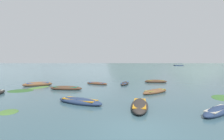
{
  "coord_description": "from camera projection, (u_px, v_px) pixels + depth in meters",
  "views": [
    {
      "loc": [
        -1.06,
        -7.66,
        3.09
      ],
      "look_at": [
        -2.31,
        50.81,
        0.59
      ],
      "focal_mm": 27.74,
      "sensor_mm": 36.0,
      "label": 1
    }
  ],
  "objects": [
    {
      "name": "mountain_0",
      "position": [
        3.0,
        41.0,
        1825.68
      ],
      "size": [
        1726.89,
        1726.89,
        462.0
      ],
      "primitive_type": "cone",
      "color": "slate",
      "rests_on": "ground"
    },
    {
      "name": "rowboat_6",
      "position": [
        140.0,
        106.0,
        11.69
      ],
      "size": [
        1.75,
        4.12,
        0.58
      ],
      "color": "#2D2826",
      "rests_on": "ground"
    },
    {
      "name": "rowboat_5",
      "position": [
        66.0,
        88.0,
        19.75
      ],
      "size": [
        3.89,
        1.54,
        0.55
      ],
      "color": "#4C3323",
      "rests_on": "ground"
    },
    {
      "name": "weed_patch_1",
      "position": [
        39.0,
        88.0,
        21.35
      ],
      "size": [
        2.46,
        3.45,
        0.14
      ],
      "primitive_type": "ellipsoid",
      "rotation": [
        0.0,
        0.0,
        1.18
      ],
      "color": "#477033",
      "rests_on": "ground"
    },
    {
      "name": "rowboat_9",
      "position": [
        125.0,
        83.0,
        24.42
      ],
      "size": [
        1.74,
        3.6,
        0.46
      ],
      "color": "#2D2826",
      "rests_on": "ground"
    },
    {
      "name": "weed_patch_2",
      "position": [
        224.0,
        98.0,
        15.11
      ],
      "size": [
        3.28,
        3.76,
        0.14
      ],
      "primitive_type": "ellipsoid",
      "rotation": [
        0.0,
        0.0,
        1.09
      ],
      "color": "#38662D",
      "rests_on": "ground"
    },
    {
      "name": "rowboat_2",
      "position": [
        155.0,
        91.0,
        17.54
      ],
      "size": [
        3.44,
        3.23,
        0.5
      ],
      "color": "brown",
      "rests_on": "ground"
    },
    {
      "name": "mountain_3",
      "position": [
        192.0,
        49.0,
        1549.92
      ],
      "size": [
        801.14,
        801.14,
        259.37
      ],
      "primitive_type": "cone",
      "color": "slate",
      "rests_on": "ground"
    },
    {
      "name": "rowboat_8",
      "position": [
        218.0,
        111.0,
        10.43
      ],
      "size": [
        3.28,
        2.95,
        0.52
      ],
      "color": "navy",
      "rests_on": "ground"
    },
    {
      "name": "weed_patch_0",
      "position": [
        21.0,
        91.0,
        18.92
      ],
      "size": [
        2.99,
        2.87,
        0.14
      ],
      "primitive_type": "ellipsoid",
      "rotation": [
        0.0,
        0.0,
        0.17
      ],
      "color": "#2D5628",
      "rests_on": "ground"
    },
    {
      "name": "mountain_2",
      "position": [
        134.0,
        47.0,
        1548.97
      ],
      "size": [
        813.51,
        813.51,
        278.84
      ],
      "primitive_type": "cone",
      "color": "#4C5B56",
      "rests_on": "ground"
    },
    {
      "name": "mountain_1",
      "position": [
        89.0,
        40.0,
        1904.75
      ],
      "size": [
        1435.65,
        1435.65,
        512.73
      ],
      "primitive_type": "cone",
      "color": "slate",
      "rests_on": "ground"
    },
    {
      "name": "weed_patch_3",
      "position": [
        8.0,
        112.0,
        10.77
      ],
      "size": [
        1.66,
        1.77,
        0.14
      ],
      "primitive_type": "ellipsoid",
      "rotation": [
        0.0,
        0.0,
        2.05
      ],
      "color": "#477033",
      "rests_on": "ground"
    },
    {
      "name": "rowboat_4",
      "position": [
        38.0,
        84.0,
        22.94
      ],
      "size": [
        3.81,
        2.77,
        0.68
      ],
      "color": "brown",
      "rests_on": "ground"
    },
    {
      "name": "ground_plane",
      "position": [
        116.0,
        63.0,
        1506.05
      ],
      "size": [
        6000.0,
        6000.0,
        0.0
      ],
      "primitive_type": "plane",
      "color": "#385660"
    },
    {
      "name": "rowboat_7",
      "position": [
        80.0,
        101.0,
        13.06
      ],
      "size": [
        4.07,
        2.88,
        0.52
      ],
      "color": "navy",
      "rests_on": "ground"
    },
    {
      "name": "rowboat_10",
      "position": [
        97.0,
        83.0,
        24.57
      ],
      "size": [
        3.41,
        2.3,
        0.42
      ],
      "color": "brown",
      "rests_on": "ground"
    },
    {
      "name": "rowboat_0",
      "position": [
        156.0,
        81.0,
        26.75
      ],
      "size": [
        3.47,
        1.23,
        0.57
      ],
      "color": "#4C3323",
      "rests_on": "ground"
    },
    {
      "name": "ferry_0",
      "position": [
        179.0,
        65.0,
        174.57
      ],
      "size": [
        9.16,
        4.8,
        2.54
      ],
      "color": "navy",
      "rests_on": "ground"
    }
  ]
}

